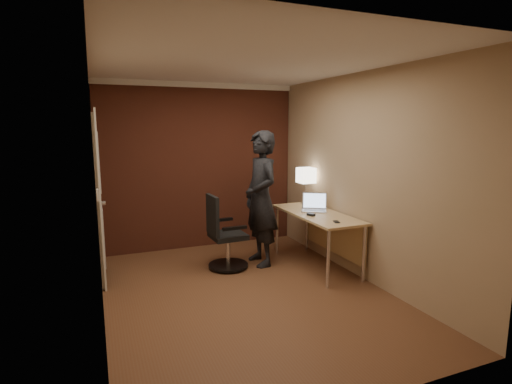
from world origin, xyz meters
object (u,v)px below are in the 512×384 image
(office_chair, at_px, (224,237))
(phone, at_px, (336,222))
(desk_lamp, at_px, (306,176))
(mouse, at_px, (311,215))
(desk, at_px, (321,222))
(laptop, at_px, (314,206))
(person, at_px, (261,199))

(office_chair, bearing_deg, phone, -38.74)
(desk_lamp, relative_size, phone, 4.65)
(mouse, relative_size, phone, 0.87)
(desk, xyz_separation_m, laptop, (-0.02, 0.17, 0.19))
(office_chair, bearing_deg, mouse, -25.84)
(desk, height_order, mouse, mouse)
(desk, bearing_deg, person, 151.65)
(laptop, xyz_separation_m, phone, (-0.10, -0.69, -0.06))
(phone, height_order, person, person)
(desk_lamp, xyz_separation_m, phone, (-0.21, -1.13, -0.41))
(laptop, relative_size, phone, 3.62)
(mouse, height_order, phone, mouse)
(desk_lamp, xyz_separation_m, laptop, (-0.11, -0.43, -0.35))
(desk, distance_m, laptop, 0.26)
(laptop, bearing_deg, mouse, -126.65)
(laptop, bearing_deg, person, 162.74)
(mouse, xyz_separation_m, person, (-0.48, 0.50, 0.16))
(mouse, bearing_deg, office_chair, 134.94)
(desk_lamp, distance_m, mouse, 0.88)
(desk_lamp, height_order, mouse, desk_lamp)
(phone, height_order, office_chair, office_chair)
(laptop, bearing_deg, office_chair, 170.15)
(desk_lamp, bearing_deg, laptop, -104.36)
(mouse, height_order, office_chair, office_chair)
(phone, xyz_separation_m, office_chair, (-1.13, 0.90, -0.31))
(person, bearing_deg, phone, 30.78)
(office_chair, xyz_separation_m, person, (0.53, 0.00, 0.48))
(desk, relative_size, laptop, 3.60)
(laptop, height_order, mouse, laptop)
(desk_lamp, distance_m, phone, 1.22)
(desk_lamp, height_order, phone, desk_lamp)
(desk, relative_size, desk_lamp, 2.80)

